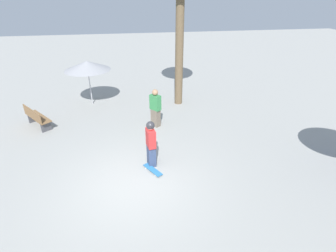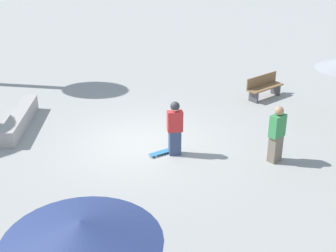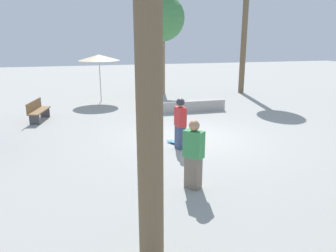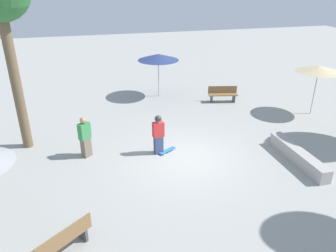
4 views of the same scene
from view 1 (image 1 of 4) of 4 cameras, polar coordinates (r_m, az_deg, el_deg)
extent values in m
plane|color=#9E9E99|center=(8.09, -7.67, -12.60)|extent=(60.00, 60.00, 0.00)
cube|color=#38476B|center=(8.64, -3.63, -6.43)|extent=(0.36, 0.29, 0.73)
cube|color=red|center=(8.28, -3.77, -2.63)|extent=(0.46, 0.30, 0.60)
sphere|color=beige|center=(8.08, -3.86, -0.07)|extent=(0.24, 0.24, 0.24)
sphere|color=#2D2D33|center=(8.07, -3.86, 0.11)|extent=(0.27, 0.27, 0.27)
cube|color=teal|center=(8.52, -3.36, -9.45)|extent=(0.79, 0.58, 0.02)
cylinder|color=silver|center=(8.43, -1.85, -10.21)|extent=(0.06, 0.05, 0.05)
cylinder|color=silver|center=(8.34, -2.78, -10.67)|extent=(0.06, 0.05, 0.05)
cylinder|color=silver|center=(8.74, -3.89, -8.66)|extent=(0.06, 0.05, 0.05)
cylinder|color=silver|center=(8.67, -4.80, -9.08)|extent=(0.06, 0.05, 0.05)
cube|color=#47474C|center=(12.90, -27.29, 1.66)|extent=(0.31, 0.36, 0.40)
cube|color=#47474C|center=(11.81, -25.01, -0.11)|extent=(0.31, 0.36, 0.40)
cube|color=olive|center=(12.26, -26.42, 1.75)|extent=(1.53, 1.33, 0.05)
cube|color=olive|center=(12.12, -27.49, 2.39)|extent=(1.29, 1.01, 0.40)
cylinder|color=#B7B7BC|center=(13.61, -16.63, 8.64)|extent=(0.05, 0.05, 2.02)
cone|color=#99999E|center=(13.35, -17.19, 12.46)|extent=(2.18, 2.18, 0.43)
cylinder|color=brown|center=(12.68, 2.50, 16.95)|extent=(0.38, 0.38, 5.66)
cube|color=#726656|center=(11.05, -2.70, 1.82)|extent=(0.43, 0.41, 0.76)
cube|color=#388C4C|center=(10.76, -2.78, 5.15)|extent=(0.50, 0.48, 0.63)
sphere|color=tan|center=(10.60, -2.83, 7.34)|extent=(0.25, 0.25, 0.25)
camera|label=2|loc=(14.20, 57.70, 20.37)|focal=50.00mm
camera|label=3|loc=(16.97, 2.30, 21.81)|focal=35.00mm
camera|label=4|loc=(14.26, -61.92, 19.23)|focal=35.00mm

